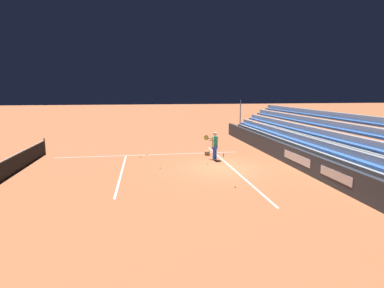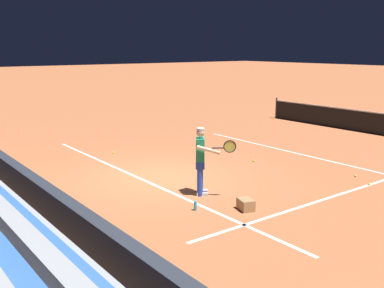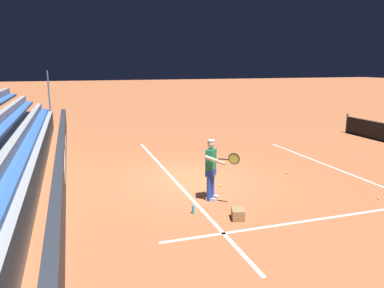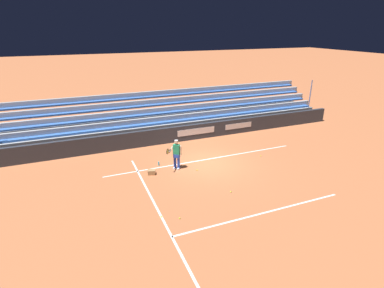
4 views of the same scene
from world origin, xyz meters
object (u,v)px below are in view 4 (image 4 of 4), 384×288
ball_box_cardboard (152,172)px  tennis_ball_toward_net (180,218)px  tennis_ball_stray_back (261,156)px  water_bottle (159,164)px  tennis_player (176,154)px  tennis_ball_by_box (161,217)px  tennis_ball_far_right (231,192)px  tennis_ball_near_player (197,170)px

ball_box_cardboard → tennis_ball_toward_net: ball_box_cardboard is taller
tennis_ball_stray_back → ball_box_cardboard: bearing=-1.6°
water_bottle → tennis_player: bearing=135.2°
tennis_player → water_bottle: 1.39m
ball_box_cardboard → tennis_ball_by_box: ball_box_cardboard is taller
ball_box_cardboard → tennis_ball_far_right: (-3.06, 3.30, -0.10)m
tennis_player → tennis_ball_toward_net: bearing=72.2°
tennis_ball_far_right → water_bottle: (2.39, -4.24, 0.08)m
tennis_ball_near_player → water_bottle: size_ratio=0.30×
ball_box_cardboard → water_bottle: size_ratio=1.82×
tennis_ball_far_right → tennis_ball_stray_back: 4.93m
tennis_ball_stray_back → water_bottle: (6.22, -1.13, 0.08)m
tennis_player → tennis_ball_far_right: (-1.58, 3.43, -0.86)m
ball_box_cardboard → tennis_ball_by_box: (0.64, 3.99, -0.10)m
tennis_player → tennis_ball_by_box: tennis_player is taller
tennis_ball_far_right → tennis_ball_stray_back: bearing=-140.9°
tennis_ball_near_player → tennis_ball_toward_net: (2.43, 3.87, 0.00)m
tennis_player → tennis_ball_toward_net: tennis_player is taller
tennis_player → ball_box_cardboard: bearing=5.2°
tennis_player → tennis_ball_far_right: size_ratio=25.98×
tennis_ball_toward_net → water_bottle: (-0.64, -5.33, 0.08)m
water_bottle → tennis_ball_far_right: bearing=119.4°
tennis_player → tennis_ball_far_right: bearing=114.7°
tennis_ball_toward_net → water_bottle: water_bottle is taller
tennis_player → ball_box_cardboard: (1.48, 0.14, -0.76)m
ball_box_cardboard → tennis_ball_far_right: 4.50m
tennis_ball_far_right → tennis_ball_by_box: (3.71, 0.69, 0.00)m
tennis_ball_by_box → tennis_ball_stray_back: 8.44m
tennis_ball_stray_back → water_bottle: water_bottle is taller
tennis_ball_far_right → tennis_ball_toward_net: same height
ball_box_cardboard → tennis_ball_near_player: 2.52m
tennis_ball_near_player → tennis_ball_toward_net: same height
tennis_ball_far_right → ball_box_cardboard: bearing=-47.1°
water_bottle → tennis_ball_near_player: bearing=140.9°
tennis_ball_toward_net → water_bottle: bearing=-96.9°
tennis_ball_toward_net → tennis_player: bearing=-107.8°
tennis_ball_far_right → water_bottle: water_bottle is taller
ball_box_cardboard → tennis_ball_stray_back: bearing=178.4°
tennis_ball_by_box → ball_box_cardboard: bearing=-99.2°
ball_box_cardboard → tennis_ball_by_box: bearing=80.8°
tennis_ball_toward_net → tennis_ball_far_right: bearing=-160.3°
tennis_ball_near_player → water_bottle: (1.79, -1.46, 0.08)m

